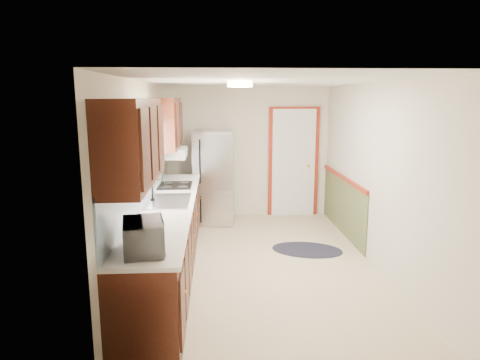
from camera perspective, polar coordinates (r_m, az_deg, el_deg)
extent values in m
cube|color=#C7B38C|center=(5.85, 2.88, -11.24)|extent=(3.20, 5.20, 0.12)
cube|color=white|center=(5.42, 3.14, 12.98)|extent=(3.20, 5.20, 0.12)
cube|color=beige|center=(7.97, 1.07, 3.71)|extent=(3.20, 0.10, 2.40)
cube|color=beige|center=(3.11, 8.01, -8.11)|extent=(3.20, 0.10, 2.40)
cube|color=beige|center=(5.55, -12.58, 0.23)|extent=(0.10, 5.20, 2.40)
cube|color=beige|center=(5.86, 17.75, 0.53)|extent=(0.10, 5.20, 2.40)
cube|color=#38150C|center=(5.41, -9.59, -8.16)|extent=(0.60, 4.00, 0.90)
cube|color=white|center=(5.28, -9.59, -3.33)|extent=(0.63, 4.00, 0.04)
cube|color=#5599D0|center=(5.25, -12.98, -0.22)|extent=(0.02, 4.00, 0.55)
cube|color=#38150C|center=(3.87, -14.18, 4.93)|extent=(0.35, 1.40, 0.75)
cube|color=#38150C|center=(6.53, -9.74, 7.45)|extent=(0.35, 1.20, 0.75)
cube|color=white|center=(5.29, -12.96, 4.30)|extent=(0.02, 1.00, 0.90)
cube|color=#B66622|center=(5.25, -12.63, 8.10)|extent=(0.05, 1.12, 0.24)
cube|color=#B7B7BC|center=(5.37, -9.54, -2.81)|extent=(0.52, 0.82, 0.02)
cube|color=white|center=(6.62, -9.14, 3.60)|extent=(0.45, 0.60, 0.15)
cube|color=maroon|center=(8.07, 7.11, 2.29)|extent=(0.94, 0.05, 2.08)
cube|color=white|center=(8.05, 7.14, 2.26)|extent=(0.80, 0.04, 2.00)
cube|color=#4F5831|center=(7.26, 13.55, -3.35)|extent=(0.02, 2.30, 0.90)
cube|color=maroon|center=(7.16, 13.62, 0.29)|extent=(0.04, 2.30, 0.06)
cylinder|color=#FFD88C|center=(5.19, 0.00, 12.64)|extent=(0.30, 0.30, 0.06)
imported|color=white|center=(3.66, -12.74, -6.93)|extent=(0.36, 0.53, 0.33)
cube|color=#B7B7BC|center=(7.56, -3.50, 0.40)|extent=(0.73, 0.69, 1.65)
cylinder|color=black|center=(7.23, -5.32, -0.78)|extent=(0.02, 0.02, 1.15)
ellipsoid|color=black|center=(6.44, 8.92, -9.17)|extent=(1.17, 0.92, 0.01)
cube|color=black|center=(6.29, -8.61, -0.71)|extent=(0.47, 0.56, 0.02)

